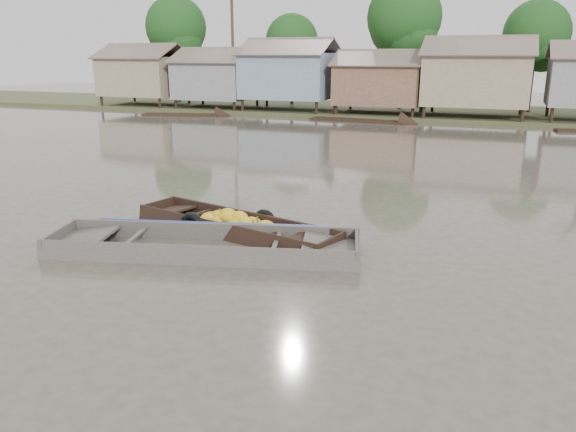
% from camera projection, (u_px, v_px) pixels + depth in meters
% --- Properties ---
extents(ground, '(120.00, 120.00, 0.00)m').
position_uv_depth(ground, '(271.00, 268.00, 11.66)').
color(ground, '#4B4439').
rests_on(ground, ground).
extents(riverbank, '(120.00, 12.47, 10.22)m').
position_uv_depth(riverbank, '(487.00, 72.00, 38.44)').
color(riverbank, '#384723').
rests_on(riverbank, ground).
extents(banana_boat, '(5.82, 2.78, 0.81)m').
position_uv_depth(banana_boat, '(232.00, 226.00, 13.96)').
color(banana_boat, black).
rests_on(banana_boat, ground).
extents(viewer_boat, '(7.16, 3.47, 0.56)m').
position_uv_depth(viewer_boat, '(205.00, 249.00, 12.60)').
color(viewer_boat, '#403B36').
rests_on(viewer_boat, ground).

